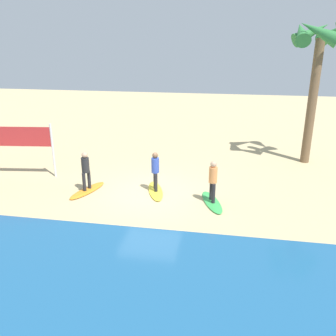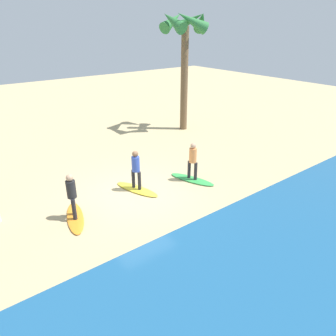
{
  "view_description": "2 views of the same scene",
  "coord_description": "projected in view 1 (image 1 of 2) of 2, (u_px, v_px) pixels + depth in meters",
  "views": [
    {
      "loc": [
        -3.12,
        13.4,
        6.01
      ],
      "look_at": [
        -0.75,
        -0.09,
        1.13
      ],
      "focal_mm": 38.39,
      "sensor_mm": 36.0,
      "label": 1
    },
    {
      "loc": [
        5.74,
        9.68,
        6.26
      ],
      "look_at": [
        -0.89,
        1.03,
        1.25
      ],
      "focal_mm": 33.81,
      "sensor_mm": 36.0,
      "label": 2
    }
  ],
  "objects": [
    {
      "name": "surfer_yellow",
      "position": [
        155.0,
        169.0,
        14.74
      ],
      "size": [
        0.32,
        0.44,
        1.64
      ],
      "color": "#232328",
      "rests_on": "surfboard_yellow"
    },
    {
      "name": "surfboard_yellow",
      "position": [
        156.0,
        191.0,
        15.08
      ],
      "size": [
        1.17,
        2.17,
        0.09
      ],
      "primitive_type": "ellipsoid",
      "rotation": [
        0.0,
        0.0,
        1.88
      ],
      "color": "yellow",
      "rests_on": "ground"
    },
    {
      "name": "palm_tree",
      "position": [
        319.0,
        48.0,
        16.91
      ],
      "size": [
        2.88,
        3.03,
        7.06
      ],
      "color": "brown",
      "rests_on": "ground"
    },
    {
      "name": "surfer_orange",
      "position": [
        86.0,
        168.0,
        14.78
      ],
      "size": [
        0.32,
        0.44,
        1.64
      ],
      "color": "#232328",
      "rests_on": "surfboard_orange"
    },
    {
      "name": "surfboard_orange",
      "position": [
        87.0,
        190.0,
        15.12
      ],
      "size": [
        1.17,
        2.17,
        0.09
      ],
      "primitive_type": "ellipsoid",
      "rotation": [
        0.0,
        0.0,
        1.26
      ],
      "color": "orange",
      "rests_on": "ground"
    },
    {
      "name": "ground_plane",
      "position": [
        150.0,
        193.0,
        14.96
      ],
      "size": [
        60.0,
        60.0,
        0.0
      ],
      "primitive_type": "plane",
      "color": "tan"
    },
    {
      "name": "surfboard_green",
      "position": [
        212.0,
        202.0,
        14.03
      ],
      "size": [
        1.22,
        2.17,
        0.09
      ],
      "primitive_type": "ellipsoid",
      "rotation": [
        0.0,
        0.0,
        1.9
      ],
      "color": "green",
      "rests_on": "ground"
    },
    {
      "name": "surfer_green",
      "position": [
        213.0,
        178.0,
        13.7
      ],
      "size": [
        0.32,
        0.44,
        1.64
      ],
      "color": "#232328",
      "rests_on": "surfboard_green"
    }
  ]
}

